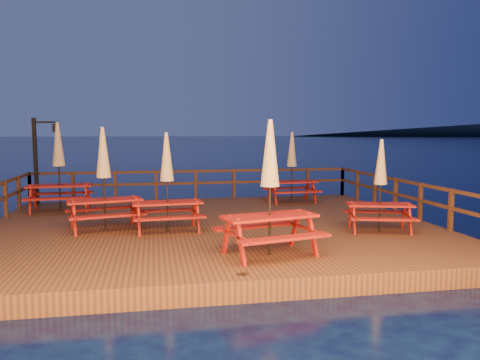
{
  "coord_description": "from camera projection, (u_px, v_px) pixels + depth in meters",
  "views": [
    {
      "loc": [
        -1.54,
        -12.59,
        2.95
      ],
      "look_at": [
        0.91,
        0.6,
        1.54
      ],
      "focal_mm": 35.0,
      "sensor_mm": 36.0,
      "label": 1
    }
  ],
  "objects": [
    {
      "name": "deck",
      "position": [
        212.0,
        231.0,
        12.88
      ],
      "size": [
        12.0,
        10.0,
        0.4
      ],
      "primitive_type": "cube",
      "color": "#4A2A17",
      "rests_on": "ground"
    },
    {
      "name": "headland_right",
      "position": [
        480.0,
        130.0,
        271.0
      ],
      "size": [
        230.4,
        86.4,
        7.0
      ],
      "primitive_type": "ellipsoid",
      "color": "black",
      "rests_on": "ground"
    },
    {
      "name": "lamp_post",
      "position": [
        40.0,
        153.0,
        16.14
      ],
      "size": [
        0.85,
        0.18,
        3.0
      ],
      "color": "black",
      "rests_on": "deck"
    },
    {
      "name": "picnic_table_4",
      "position": [
        380.0,
        184.0,
        11.83
      ],
      "size": [
        1.93,
        1.73,
        2.34
      ],
      "rotation": [
        0.0,
        0.0,
        -0.26
      ],
      "color": "maroon",
      "rests_on": "deck"
    },
    {
      "name": "ground",
      "position": [
        212.0,
        238.0,
        12.9
      ],
      "size": [
        500.0,
        500.0,
        0.0
      ],
      "primitive_type": "plane",
      "color": "black",
      "rests_on": "ground"
    },
    {
      "name": "picnic_table_1",
      "position": [
        292.0,
        166.0,
        16.66
      ],
      "size": [
        1.85,
        1.56,
        2.52
      ],
      "rotation": [
        0.0,
        0.0,
        0.07
      ],
      "color": "maroon",
      "rests_on": "deck"
    },
    {
      "name": "picnic_table_5",
      "position": [
        270.0,
        186.0,
        9.5
      ],
      "size": [
        2.26,
        2.01,
        2.78
      ],
      "rotation": [
        0.0,
        0.0,
        0.24
      ],
      "color": "maroon",
      "rests_on": "deck"
    },
    {
      "name": "picnic_table_3",
      "position": [
        59.0,
        165.0,
        14.81
      ],
      "size": [
        2.06,
        1.73,
        2.81
      ],
      "rotation": [
        0.0,
        0.0,
        0.06
      ],
      "color": "maroon",
      "rests_on": "deck"
    },
    {
      "name": "picnic_table_0",
      "position": [
        104.0,
        177.0,
        11.97
      ],
      "size": [
        2.15,
        1.91,
        2.65
      ],
      "rotation": [
        0.0,
        0.0,
        0.23
      ],
      "color": "maroon",
      "rests_on": "deck"
    },
    {
      "name": "picnic_table_2",
      "position": [
        167.0,
        180.0,
        11.84
      ],
      "size": [
        1.86,
        1.57,
        2.51
      ],
      "rotation": [
        0.0,
        0.0,
        0.07
      ],
      "color": "maroon",
      "rests_on": "deck"
    },
    {
      "name": "deck_piles",
      "position": [
        212.0,
        249.0,
        12.93
      ],
      "size": [
        11.44,
        9.44,
        1.4
      ],
      "color": "#372011",
      "rests_on": "ground"
    },
    {
      "name": "railing",
      "position": [
        204.0,
        189.0,
        14.51
      ],
      "size": [
        11.8,
        9.75,
        1.1
      ],
      "color": "#372011",
      "rests_on": "deck"
    }
  ]
}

